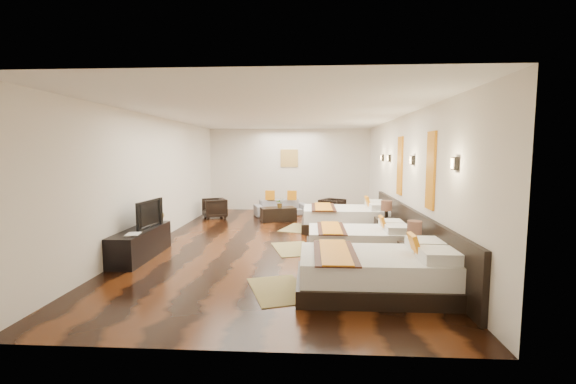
# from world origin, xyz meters

# --- Properties ---
(floor) EXTENTS (5.50, 9.50, 0.01)m
(floor) POSITION_xyz_m (0.00, 0.00, 0.00)
(floor) COLOR black
(floor) RESTS_ON ground
(ceiling) EXTENTS (5.50, 9.50, 0.01)m
(ceiling) POSITION_xyz_m (0.00, 0.00, 2.80)
(ceiling) COLOR white
(ceiling) RESTS_ON floor
(back_wall) EXTENTS (5.50, 0.01, 2.80)m
(back_wall) POSITION_xyz_m (0.00, 4.75, 1.40)
(back_wall) COLOR silver
(back_wall) RESTS_ON floor
(left_wall) EXTENTS (0.01, 9.50, 2.80)m
(left_wall) POSITION_xyz_m (-2.75, 0.00, 1.40)
(left_wall) COLOR silver
(left_wall) RESTS_ON floor
(right_wall) EXTENTS (0.01, 9.50, 2.80)m
(right_wall) POSITION_xyz_m (2.75, 0.00, 1.40)
(right_wall) COLOR silver
(right_wall) RESTS_ON floor
(headboard_panel) EXTENTS (0.08, 6.60, 0.90)m
(headboard_panel) POSITION_xyz_m (2.71, -0.80, 0.45)
(headboard_panel) COLOR black
(headboard_panel) RESTS_ON floor
(bed_near) EXTENTS (2.26, 1.42, 0.86)m
(bed_near) POSITION_xyz_m (1.70, -3.00, 0.29)
(bed_near) COLOR black
(bed_near) RESTS_ON floor
(bed_mid) EXTENTS (2.02, 1.27, 0.77)m
(bed_mid) POSITION_xyz_m (1.70, -0.96, 0.26)
(bed_mid) COLOR black
(bed_mid) RESTS_ON floor
(bed_far) EXTENTS (2.31, 1.45, 0.88)m
(bed_far) POSITION_xyz_m (1.70, 1.44, 0.30)
(bed_far) COLOR black
(bed_far) RESTS_ON floor
(nightstand_a) EXTENTS (0.44, 0.44, 0.88)m
(nightstand_a) POSITION_xyz_m (2.44, -2.08, 0.31)
(nightstand_a) COLOR black
(nightstand_a) RESTS_ON floor
(nightstand_b) EXTENTS (0.46, 0.46, 0.92)m
(nightstand_b) POSITION_xyz_m (2.44, 0.25, 0.32)
(nightstand_b) COLOR black
(nightstand_b) RESTS_ON floor
(jute_mat_near) EXTENTS (1.09, 1.38, 0.01)m
(jute_mat_near) POSITION_xyz_m (0.27, -3.02, 0.01)
(jute_mat_near) COLOR olive
(jute_mat_near) RESTS_ON floor
(jute_mat_mid) EXTENTS (1.05, 1.36, 0.01)m
(jute_mat_mid) POSITION_xyz_m (0.39, -0.65, 0.01)
(jute_mat_mid) COLOR olive
(jute_mat_mid) RESTS_ON floor
(jute_mat_far) EXTENTS (1.09, 1.37, 0.01)m
(jute_mat_far) POSITION_xyz_m (0.44, 1.53, 0.01)
(jute_mat_far) COLOR olive
(jute_mat_far) RESTS_ON floor
(tv_console) EXTENTS (0.50, 1.80, 0.55)m
(tv_console) POSITION_xyz_m (-2.50, -1.44, 0.28)
(tv_console) COLOR black
(tv_console) RESTS_ON floor
(tv) EXTENTS (0.21, 0.95, 0.54)m
(tv) POSITION_xyz_m (-2.45, -1.29, 0.82)
(tv) COLOR black
(tv) RESTS_ON tv_console
(book) EXTENTS (0.28, 0.34, 0.03)m
(book) POSITION_xyz_m (-2.50, -1.99, 0.56)
(book) COLOR black
(book) RESTS_ON tv_console
(figurine) EXTENTS (0.38, 0.38, 0.35)m
(figurine) POSITION_xyz_m (-2.50, -0.69, 0.73)
(figurine) COLOR brown
(figurine) RESTS_ON tv_console
(sofa) EXTENTS (1.80, 1.17, 0.49)m
(sofa) POSITION_xyz_m (-0.20, 3.61, 0.24)
(sofa) COLOR gray
(sofa) RESTS_ON floor
(armchair_left) EXTENTS (0.89, 0.88, 0.61)m
(armchair_left) POSITION_xyz_m (-2.18, 2.93, 0.30)
(armchair_left) COLOR black
(armchair_left) RESTS_ON floor
(armchair_right) EXTENTS (0.90, 0.89, 0.60)m
(armchair_right) POSITION_xyz_m (1.40, 3.13, 0.30)
(armchair_right) COLOR black
(armchair_right) RESTS_ON floor
(coffee_table) EXTENTS (1.11, 0.79, 0.40)m
(coffee_table) POSITION_xyz_m (-0.20, 2.56, 0.20)
(coffee_table) COLOR black
(coffee_table) RESTS_ON floor
(table_plant) EXTENTS (0.28, 0.26, 0.27)m
(table_plant) POSITION_xyz_m (-0.15, 2.54, 0.54)
(table_plant) COLOR #336321
(table_plant) RESTS_ON coffee_table
(orange_panel_a) EXTENTS (0.04, 0.40, 1.30)m
(orange_panel_a) POSITION_xyz_m (2.73, -1.90, 1.70)
(orange_panel_a) COLOR #D86014
(orange_panel_a) RESTS_ON right_wall
(orange_panel_b) EXTENTS (0.04, 0.40, 1.30)m
(orange_panel_b) POSITION_xyz_m (2.73, 0.30, 1.70)
(orange_panel_b) COLOR #D86014
(orange_panel_b) RESTS_ON right_wall
(sconce_near) EXTENTS (0.07, 0.12, 0.18)m
(sconce_near) POSITION_xyz_m (2.70, -3.00, 1.85)
(sconce_near) COLOR black
(sconce_near) RESTS_ON right_wall
(sconce_mid) EXTENTS (0.07, 0.12, 0.18)m
(sconce_mid) POSITION_xyz_m (2.70, -0.80, 1.85)
(sconce_mid) COLOR black
(sconce_mid) RESTS_ON right_wall
(sconce_far) EXTENTS (0.07, 0.12, 0.18)m
(sconce_far) POSITION_xyz_m (2.70, 1.40, 1.85)
(sconce_far) COLOR black
(sconce_far) RESTS_ON right_wall
(sconce_lounge) EXTENTS (0.07, 0.12, 0.18)m
(sconce_lounge) POSITION_xyz_m (2.70, 2.30, 1.85)
(sconce_lounge) COLOR black
(sconce_lounge) RESTS_ON right_wall
(gold_artwork) EXTENTS (0.60, 0.04, 0.60)m
(gold_artwork) POSITION_xyz_m (0.00, 4.73, 1.80)
(gold_artwork) COLOR #AD873F
(gold_artwork) RESTS_ON back_wall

